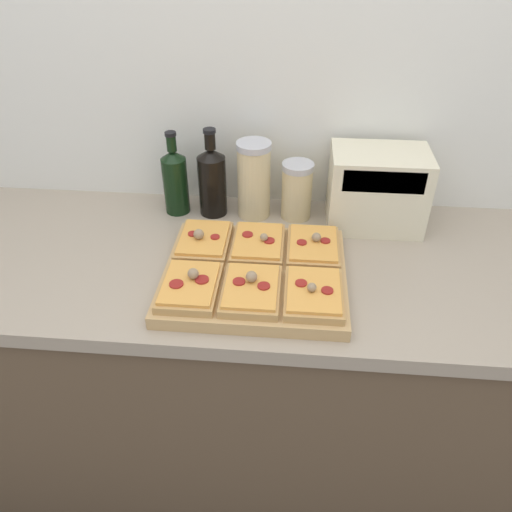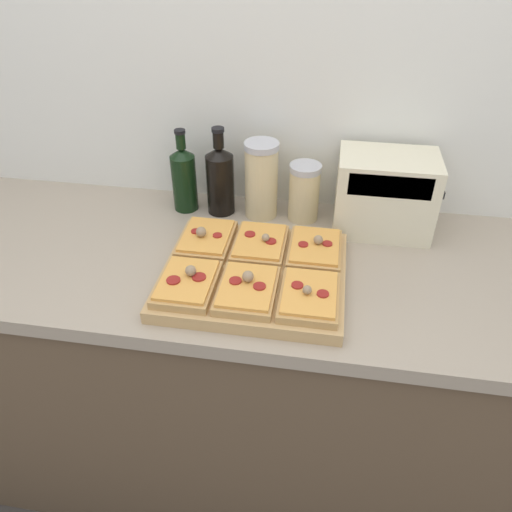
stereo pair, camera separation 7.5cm
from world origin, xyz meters
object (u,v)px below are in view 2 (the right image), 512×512
(olive_oil_bottle, at_px, (184,178))
(grain_jar_tall, at_px, (261,180))
(grain_jar_short, at_px, (304,192))
(wine_bottle, at_px, (220,179))
(cutting_board, at_px, (254,275))
(toaster_oven, at_px, (385,193))

(olive_oil_bottle, bearing_deg, grain_jar_tall, -0.00)
(olive_oil_bottle, height_order, grain_jar_short, olive_oil_bottle)
(olive_oil_bottle, relative_size, grain_jar_short, 1.47)
(wine_bottle, xyz_separation_m, grain_jar_tall, (0.12, 0.00, 0.01))
(cutting_board, height_order, wine_bottle, wine_bottle)
(wine_bottle, relative_size, grain_jar_short, 1.54)
(grain_jar_tall, relative_size, grain_jar_short, 1.34)
(cutting_board, xyz_separation_m, grain_jar_tall, (-0.03, 0.32, 0.10))
(grain_jar_short, height_order, toaster_oven, toaster_oven)
(olive_oil_bottle, bearing_deg, toaster_oven, -1.87)
(wine_bottle, height_order, grain_jar_tall, wine_bottle)
(cutting_board, bearing_deg, toaster_oven, 43.27)
(cutting_board, distance_m, grain_jar_tall, 0.34)
(cutting_board, bearing_deg, grain_jar_tall, 95.67)
(cutting_board, relative_size, grain_jar_tall, 1.95)
(olive_oil_bottle, height_order, toaster_oven, olive_oil_bottle)
(wine_bottle, xyz_separation_m, toaster_oven, (0.47, -0.02, 0.00))
(grain_jar_tall, bearing_deg, grain_jar_short, 0.00)
(olive_oil_bottle, xyz_separation_m, wine_bottle, (0.11, -0.00, 0.01))
(wine_bottle, bearing_deg, grain_jar_short, 0.00)
(wine_bottle, distance_m, grain_jar_short, 0.25)
(grain_jar_short, bearing_deg, toaster_oven, -4.84)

